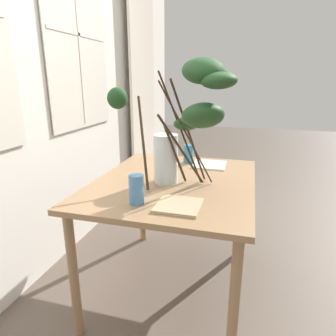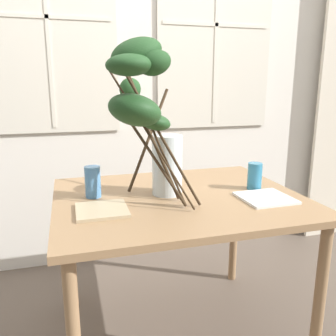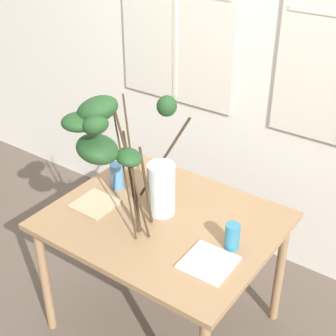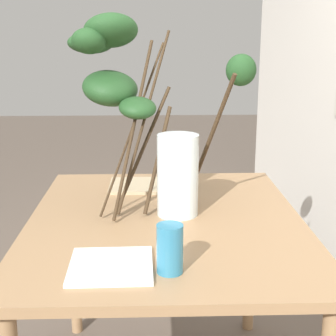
# 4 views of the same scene
# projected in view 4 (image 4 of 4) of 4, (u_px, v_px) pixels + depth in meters

# --- Properties ---
(dining_table) EXTENTS (1.14, 0.94, 0.76)m
(dining_table) POSITION_uv_depth(u_px,v_px,m) (166.00, 241.00, 1.76)
(dining_table) COLOR #93704C
(dining_table) RESTS_ON ground
(vase_with_branches) EXTENTS (0.44, 0.73, 0.72)m
(vase_with_branches) POSITION_uv_depth(u_px,v_px,m) (139.00, 101.00, 1.79)
(vase_with_branches) COLOR silver
(vase_with_branches) RESTS_ON dining_table
(drinking_glass_blue_left) EXTENTS (0.07, 0.07, 0.15)m
(drinking_glass_blue_left) POSITION_uv_depth(u_px,v_px,m) (185.00, 168.00, 2.09)
(drinking_glass_blue_left) COLOR #4C84BC
(drinking_glass_blue_left) RESTS_ON dining_table
(drinking_glass_blue_right) EXTENTS (0.07, 0.07, 0.13)m
(drinking_glass_blue_right) POSITION_uv_depth(u_px,v_px,m) (169.00, 249.00, 1.33)
(drinking_glass_blue_right) COLOR teal
(drinking_glass_blue_right) RESTS_ON dining_table
(plate_square_left) EXTENTS (0.21, 0.21, 0.01)m
(plate_square_left) POSITION_uv_depth(u_px,v_px,m) (135.00, 186.00, 2.09)
(plate_square_left) COLOR tan
(plate_square_left) RESTS_ON dining_table
(plate_square_right) EXTENTS (0.23, 0.23, 0.01)m
(plate_square_right) POSITION_uv_depth(u_px,v_px,m) (111.00, 266.00, 1.37)
(plate_square_right) COLOR white
(plate_square_right) RESTS_ON dining_table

